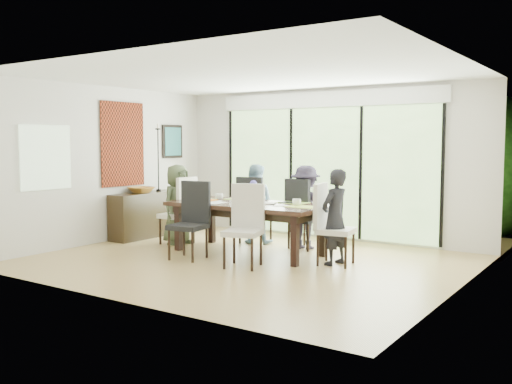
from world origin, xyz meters
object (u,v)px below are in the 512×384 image
Objects in this scene: laptop at (202,200)px; chair_right_end at (336,224)px; person_far_right at (306,207)px; cup_a at (219,197)px; cup_c at (297,202)px; cup_b at (253,201)px; chair_far_left at (255,209)px; person_far_left at (255,204)px; chair_near_left at (188,220)px; person_left_end at (178,204)px; chair_far_right at (306,213)px; sideboard at (146,215)px; vase at (253,199)px; table_top at (249,205)px; chair_left_end at (177,210)px; bowl at (141,190)px; chair_near_right at (243,226)px; person_right_end at (335,217)px.

chair_right_end is at bearing -45.80° from laptop.
person_far_right is 1.43m from cup_a.
cup_a is at bearing 178.09° from cup_c.
chair_right_end is 11.00× the size of cup_b.
chair_far_left is 0.85× the size of person_far_left.
chair_near_left is 1.31m from person_left_end.
person_far_left reaches higher than cup_c.
chair_far_right is 8.87× the size of cup_c.
sideboard is (-3.94, 0.20, -0.17)m from chair_right_end.
table_top is at bearing -135.00° from vase.
bowl is (-0.94, 0.10, 0.29)m from chair_left_end.
bowl reaches higher than laptop.
bowl is (-2.44, 0.10, 0.11)m from table_top.
table_top is 1.03m from chair_far_right.
person_far_left is at bearing 79.85° from chair_near_left.
cup_a is 1.00× the size of cup_c.
chair_near_left is at bearing 53.13° from person_far_right.
table_top is at bearing -12.09° from cup_a.
chair_near_right is 11.00× the size of cup_b.
chair_near_left is at bearing 47.57° from chair_left_end.
person_far_left is at bearing 17.53° from sideboard.
vase is at bearing 50.66° from chair_near_left.
person_far_right is 10.40× the size of cup_c.
chair_left_end is 1.00× the size of chair_near_right.
chair_left_end reaches higher than cup_c.
chair_near_left is 8.87× the size of cup_a.
chair_far_right reaches higher than sideboard.
chair_left_end is at bearing -80.06° from person_right_end.
person_left_end is 10.75× the size of vase.
chair_near_left is 8.87× the size of cup_c.
bowl is at bearing -178.39° from cup_a.
sideboard is at bearing 178.22° from cup_c.
chair_left_end is 0.70m from laptop.
chair_right_end is 0.80× the size of sideboard.
person_far_right reaches higher than cup_b.
laptop is 0.80× the size of bowl.
chair_left_end is 3.33× the size of laptop.
person_right_end is 1.00× the size of person_far_right.
chair_right_end reaches higher than vase.
person_far_left reaches higher than chair_near_left.
chair_left_end and chair_far_right have the same top height.
chair_far_left is 1.00× the size of chair_near_left.
chair_left_end is 2.67× the size of bowl.
person_far_right is (2.05, 0.83, 0.10)m from chair_left_end.
cup_b is at bearing -16.39° from cup_a.
cup_b is at bearing 98.11° from chair_near_right.
chair_right_end is 1.38m from cup_b.
person_right_end is at bearing 4.30° from cup_b.
chair_left_end is 1.33m from chair_near_left.
person_right_end reaches higher than bowl.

